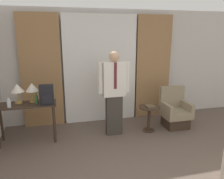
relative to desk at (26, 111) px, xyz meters
The scene contains 14 objects.
wall_back 2.01m from the desk, 28.70° to the left, with size 10.00×0.06×2.70m.
curtain_sheer_center 1.93m from the desk, 25.12° to the left, with size 1.75×0.06×2.58m.
curtain_drape_left 1.04m from the desk, 69.84° to the left, with size 0.90×0.06×2.58m.
curtain_drape_right 3.18m from the desk, 14.39° to the left, with size 0.90×0.06×2.58m.
desk is the anchor object (origin of this frame).
table_lamp_left 0.46m from the desk, 146.70° to the left, with size 0.25×0.25×0.39m.
table_lamp_right 0.46m from the desk, 33.30° to the left, with size 0.25×0.25×0.39m.
bottle_near_edge 0.33m from the desk, 17.16° to the right, with size 0.06×0.06×0.23m.
bottle_by_lamp 0.38m from the desk, 151.94° to the right, with size 0.07×0.07×0.19m.
backpack 0.55m from the desk, 17.08° to the right, with size 0.27×0.19×0.39m.
person 1.80m from the desk, ahead, with size 0.67×0.22×1.79m.
armchair 3.27m from the desk, ahead, with size 0.61×0.56×0.93m.
side_table 2.58m from the desk, ahead, with size 0.47×0.47×0.58m.
book 2.57m from the desk, ahead, with size 0.18×0.22×0.03m.
Camera 1 is at (-0.99, -2.08, 2.13)m, focal length 35.00 mm.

